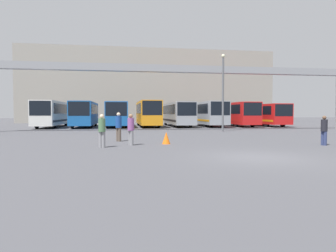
{
  "coord_description": "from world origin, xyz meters",
  "views": [
    {
      "loc": [
        -5.49,
        -11.37,
        1.8
      ],
      "look_at": [
        -0.21,
        22.63,
        0.3
      ],
      "focal_mm": 32.0,
      "sensor_mm": 36.0,
      "label": 1
    }
  ],
  "objects_px": {
    "bus_slot_0": "(53,113)",
    "pedestrian_near_left": "(131,129)",
    "pedestrian_near_center": "(324,130)",
    "bus_slot_1": "(85,113)",
    "pedestrian_near_right": "(102,130)",
    "traffic_cone": "(166,138)",
    "bus_slot_2": "(117,113)",
    "bus_slot_7": "(265,114)",
    "lamp_post": "(223,89)",
    "bus_slot_3": "(148,112)",
    "pedestrian_far_center": "(119,126)",
    "bus_slot_4": "(177,113)",
    "bus_slot_6": "(236,113)",
    "bus_slot_5": "(207,112)"
  },
  "relations": [
    {
      "from": "pedestrian_near_left",
      "to": "pedestrian_near_center",
      "type": "distance_m",
      "value": 10.75
    },
    {
      "from": "traffic_cone",
      "to": "bus_slot_3",
      "type": "bearing_deg",
      "value": 87.72
    },
    {
      "from": "bus_slot_0",
      "to": "bus_slot_1",
      "type": "distance_m",
      "value": 4.08
    },
    {
      "from": "bus_slot_3",
      "to": "traffic_cone",
      "type": "distance_m",
      "value": 22.91
    },
    {
      "from": "bus_slot_2",
      "to": "pedestrian_far_center",
      "type": "bearing_deg",
      "value": -88.9
    },
    {
      "from": "bus_slot_2",
      "to": "pedestrian_near_right",
      "type": "height_order",
      "value": "bus_slot_2"
    },
    {
      "from": "pedestrian_far_center",
      "to": "lamp_post",
      "type": "xyz_separation_m",
      "value": [
        9.99,
        8.92,
        3.14
      ]
    },
    {
      "from": "bus_slot_5",
      "to": "lamp_post",
      "type": "bearing_deg",
      "value": -98.54
    },
    {
      "from": "bus_slot_1",
      "to": "bus_slot_7",
      "type": "relative_size",
      "value": 1.07
    },
    {
      "from": "bus_slot_1",
      "to": "pedestrian_near_right",
      "type": "height_order",
      "value": "bus_slot_1"
    },
    {
      "from": "bus_slot_7",
      "to": "bus_slot_5",
      "type": "bearing_deg",
      "value": 173.97
    },
    {
      "from": "bus_slot_0",
      "to": "pedestrian_near_left",
      "type": "xyz_separation_m",
      "value": [
        9.18,
        -23.12,
        -0.93
      ]
    },
    {
      "from": "bus_slot_7",
      "to": "lamp_post",
      "type": "distance_m",
      "value": 14.88
    },
    {
      "from": "pedestrian_near_right",
      "to": "bus_slot_1",
      "type": "bearing_deg",
      "value": 117.96
    },
    {
      "from": "bus_slot_3",
      "to": "bus_slot_4",
      "type": "distance_m",
      "value": 4.06
    },
    {
      "from": "bus_slot_0",
      "to": "lamp_post",
      "type": "xyz_separation_m",
      "value": [
        18.48,
        -11.75,
        2.26
      ]
    },
    {
      "from": "bus_slot_4",
      "to": "bus_slot_6",
      "type": "xyz_separation_m",
      "value": [
        8.1,
        -0.71,
        0.01
      ]
    },
    {
      "from": "traffic_cone",
      "to": "bus_slot_2",
      "type": "bearing_deg",
      "value": 97.94
    },
    {
      "from": "bus_slot_2",
      "to": "pedestrian_near_center",
      "type": "bearing_deg",
      "value": -64.53
    },
    {
      "from": "pedestrian_near_right",
      "to": "pedestrian_near_center",
      "type": "bearing_deg",
      "value": 15.4
    },
    {
      "from": "traffic_cone",
      "to": "pedestrian_near_center",
      "type": "bearing_deg",
      "value": -13.56
    },
    {
      "from": "bus_slot_4",
      "to": "bus_slot_7",
      "type": "xyz_separation_m",
      "value": [
        12.14,
        -1.21,
        -0.1
      ]
    },
    {
      "from": "bus_slot_6",
      "to": "lamp_post",
      "type": "xyz_separation_m",
      "value": [
        -5.81,
        -11.39,
        2.29
      ]
    },
    {
      "from": "bus_slot_4",
      "to": "bus_slot_6",
      "type": "relative_size",
      "value": 1.13
    },
    {
      "from": "bus_slot_3",
      "to": "bus_slot_5",
      "type": "bearing_deg",
      "value": -0.72
    },
    {
      "from": "pedestrian_near_center",
      "to": "traffic_cone",
      "type": "bearing_deg",
      "value": 59.71
    },
    {
      "from": "pedestrian_far_center",
      "to": "pedestrian_near_left",
      "type": "bearing_deg",
      "value": 153.35
    },
    {
      "from": "bus_slot_4",
      "to": "lamp_post",
      "type": "distance_m",
      "value": 12.52
    },
    {
      "from": "bus_slot_4",
      "to": "traffic_cone",
      "type": "distance_m",
      "value": 23.67
    },
    {
      "from": "pedestrian_near_right",
      "to": "traffic_cone",
      "type": "height_order",
      "value": "pedestrian_near_right"
    },
    {
      "from": "bus_slot_2",
      "to": "bus_slot_7",
      "type": "bearing_deg",
      "value": -1.76
    },
    {
      "from": "bus_slot_7",
      "to": "bus_slot_3",
      "type": "bearing_deg",
      "value": 176.62
    },
    {
      "from": "bus_slot_1",
      "to": "pedestrian_near_right",
      "type": "relative_size",
      "value": 6.16
    },
    {
      "from": "traffic_cone",
      "to": "pedestrian_near_right",
      "type": "bearing_deg",
      "value": -160.58
    },
    {
      "from": "bus_slot_3",
      "to": "bus_slot_5",
      "type": "height_order",
      "value": "bus_slot_3"
    },
    {
      "from": "bus_slot_2",
      "to": "bus_slot_4",
      "type": "bearing_deg",
      "value": 4.18
    },
    {
      "from": "bus_slot_1",
      "to": "bus_slot_3",
      "type": "bearing_deg",
      "value": 4.38
    },
    {
      "from": "bus_slot_0",
      "to": "bus_slot_4",
      "type": "xyz_separation_m",
      "value": [
        16.19,
        0.35,
        -0.03
      ]
    },
    {
      "from": "bus_slot_1",
      "to": "bus_slot_3",
      "type": "height_order",
      "value": "bus_slot_3"
    },
    {
      "from": "bus_slot_5",
      "to": "bus_slot_6",
      "type": "height_order",
      "value": "bus_slot_5"
    },
    {
      "from": "pedestrian_near_center",
      "to": "lamp_post",
      "type": "height_order",
      "value": "lamp_post"
    },
    {
      "from": "bus_slot_7",
      "to": "pedestrian_far_center",
      "type": "distance_m",
      "value": 28.05
    },
    {
      "from": "pedestrian_far_center",
      "to": "traffic_cone",
      "type": "distance_m",
      "value": 3.5
    },
    {
      "from": "bus_slot_3",
      "to": "bus_slot_5",
      "type": "relative_size",
      "value": 1.02
    },
    {
      "from": "pedestrian_near_right",
      "to": "pedestrian_near_center",
      "type": "relative_size",
      "value": 1.05
    },
    {
      "from": "bus_slot_4",
      "to": "bus_slot_5",
      "type": "relative_size",
      "value": 1.06
    },
    {
      "from": "bus_slot_6",
      "to": "bus_slot_4",
      "type": "bearing_deg",
      "value": 175.0
    },
    {
      "from": "lamp_post",
      "to": "bus_slot_0",
      "type": "bearing_deg",
      "value": 147.55
    },
    {
      "from": "pedestrian_far_center",
      "to": "pedestrian_near_right",
      "type": "bearing_deg",
      "value": 123.6
    },
    {
      "from": "lamp_post",
      "to": "pedestrian_far_center",
      "type": "bearing_deg",
      "value": -138.23
    }
  ]
}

